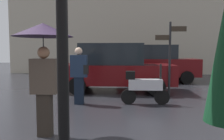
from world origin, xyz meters
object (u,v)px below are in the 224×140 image
Objects in this scene: parked_scooter at (144,86)px; parked_car_right at (116,67)px; parked_car_left at (156,63)px; pedestrian_with_bag at (79,72)px; street_signpost at (170,51)px; pedestrian_with_umbrella at (43,46)px.

parked_car_right is (-0.97, 2.26, 0.41)m from parked_scooter.
parked_car_right is (-1.99, -3.17, -0.02)m from parked_car_left.
pedestrian_with_bag is 2.00m from parked_scooter.
pedestrian_with_bag is at bearing 55.74° from parked_car_left.
parked_scooter is at bearing -69.23° from parked_car_right.
pedestrian_with_bag is 0.65× the size of street_signpost.
parked_car_left is 4.17m from street_signpost.
street_signpost is (3.06, 4.08, -0.09)m from pedestrian_with_umbrella.
pedestrian_with_umbrella is at bearing -129.22° from parked_scooter.
pedestrian_with_umbrella is 1.45× the size of parked_scooter.
parked_car_left is at bearing 89.80° from street_signpost.
pedestrian_with_umbrella is at bearing 63.50° from parked_car_left.
street_signpost reaches higher than pedestrian_with_umbrella.
parked_scooter is 2.50m from parked_car_right.
parked_car_left reaches higher than parked_scooter.
parked_car_left is at bearing 55.38° from parked_car_right.
pedestrian_with_umbrella is 3.63m from parked_scooter.
parked_car_left is (1.02, 5.43, 0.43)m from parked_scooter.
pedestrian_with_bag reaches higher than parked_scooter.
parked_car_right is at bearing 51.88° from parked_car_left.
parked_scooter is at bearing -127.45° from street_signpost.
pedestrian_with_umbrella reaches higher than parked_car_left.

